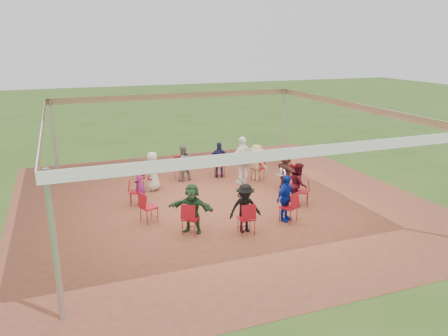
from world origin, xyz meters
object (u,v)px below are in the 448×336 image
object	(u,v)px
person_seated_1	(256,163)
person_seated_6	(192,208)
chair_5	(136,192)
chair_9	(289,207)
person_seated_4	(153,171)
cable_coil	(243,196)
person_seated_8	(285,198)
chair_2	(220,165)
person_seated_7	(245,208)
laptop	(282,173)
person_seated_3	(182,163)
person_seated_2	(220,160)
chair_0	(288,177)
person_seated_5	(139,184)
chair_3	(181,168)
chair_6	(149,207)
person_seated_0	(286,171)
chair_10	(302,191)
chair_1	(258,168)
chair_8	(246,218)
person_seated_9	(299,184)
standing_person	(243,160)
chair_4	(150,178)
chair_7	(191,218)

from	to	relation	value
person_seated_1	person_seated_6	xyz separation A→B (m)	(-3.61, -3.61, 0.00)
chair_5	chair_9	world-z (taller)	same
person_seated_4	cable_coil	size ratio (longest dim) A/B	3.43
person_seated_8	chair_5	bearing A→B (deg)	115.14
chair_2	person_seated_8	distance (m)	4.80
person_seated_7	laptop	xyz separation A→B (m)	(2.59, 2.74, -0.05)
chair_9	person_seated_3	size ratio (longest dim) A/B	0.65
chair_2	person_seated_2	xyz separation A→B (m)	(-0.04, -0.11, 0.25)
chair_0	person_seated_5	xyz separation A→B (m)	(-5.21, 0.35, 0.25)
chair_3	person_seated_2	distance (m)	1.51
person_seated_6	person_seated_1	bearing A→B (deg)	81.82
chair_6	person_seated_0	distance (m)	5.23
chair_10	chair_9	bearing A→B (deg)	163.64
chair_1	person_seated_2	distance (m)	1.51
chair_8	person_seated_4	xyz separation A→B (m)	(-1.63, 4.51, 0.25)
person_seated_0	chair_3	bearing A→B (deg)	47.96
person_seated_8	cable_coil	xyz separation A→B (m)	(-0.33, 2.38, -0.68)
laptop	person_seated_2	bearing A→B (deg)	29.84
person_seated_9	standing_person	world-z (taller)	standing_person
chair_0	person_seated_2	bearing A→B (deg)	34.75
person_seated_5	person_seated_0	bearing A→B (deg)	98.18
chair_9	person_seated_1	world-z (taller)	person_seated_1
person_seated_1	person_seated_4	xyz separation A→B (m)	(-3.89, 0.28, 0.00)
chair_6	person_seated_4	world-z (taller)	person_seated_4
cable_coil	person_seated_0	bearing A→B (deg)	2.40
chair_0	chair_3	xyz separation A→B (m)	(-3.27, 2.44, 0.00)
chair_8	chair_6	bearing A→B (deg)	147.27
chair_1	chair_2	world-z (taller)	same
person_seated_1	person_seated_6	size ratio (longest dim) A/B	1.00
standing_person	laptop	world-z (taller)	standing_person
chair_3	chair_10	distance (m)	4.91
chair_0	chair_6	distance (m)	5.34
chair_9	person_seated_3	world-z (taller)	person_seated_3
chair_3	chair_10	xyz separation A→B (m)	(2.94, -3.93, 0.00)
chair_1	person_seated_7	world-z (taller)	person_seated_7
person_seated_3	chair_6	bearing A→B (deg)	47.96
person_seated_8	standing_person	bearing A→B (deg)	58.05
chair_3	person_seated_0	world-z (taller)	person_seated_0
chair_8	chair_0	bearing A→B (deg)	49.09
person_seated_4	chair_3	bearing A→B (deg)	168.07
person_seated_9	person_seated_1	bearing A→B (deg)	32.73
person_seated_0	person_seated_7	world-z (taller)	same
chair_2	chair_4	bearing A→B (deg)	32.73
person_seated_2	person_seated_7	world-z (taller)	same
chair_7	person_seated_7	size ratio (longest dim) A/B	0.65
chair_0	person_seated_1	xyz separation A→B (m)	(-0.63, 1.35, 0.25)
chair_0	person_seated_9	xyz separation A→B (m)	(-0.43, -1.43, 0.25)
chair_7	person_seated_0	world-z (taller)	person_seated_0
chair_4	chair_6	bearing A→B (deg)	32.73
chair_9	person_seated_8	distance (m)	0.28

